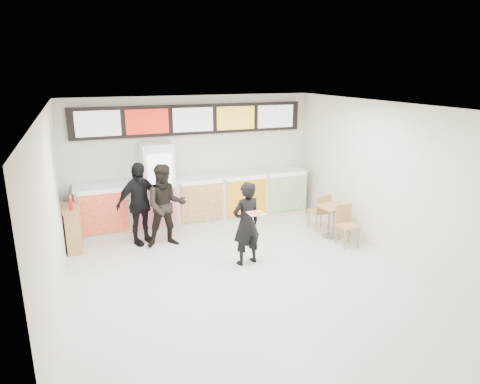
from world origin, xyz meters
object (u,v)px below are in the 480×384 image
service_counter (198,200)px  customer_left (166,206)px  customer_main (246,223)px  condiment_ledge (73,228)px  drinks_fridge (158,186)px  cafe_table (333,215)px  customer_mid (139,204)px

service_counter → customer_left: customer_left is taller
customer_main → condiment_ledge: size_ratio=1.49×
drinks_fridge → service_counter: bearing=-1.0°
drinks_fridge → customer_main: (1.17, -2.55, -0.20)m
service_counter → condiment_ledge: (-2.82, -0.63, -0.11)m
drinks_fridge → customer_main: bearing=-65.3°
drinks_fridge → condiment_ledge: (-1.89, -0.65, -0.54)m
service_counter → drinks_fridge: (-0.93, 0.02, 0.43)m
customer_main → cafe_table: 2.35m
drinks_fridge → customer_mid: (-0.56, -0.82, -0.12)m
condiment_ledge → customer_left: bearing=-15.4°
service_counter → condiment_ledge: bearing=-167.4°
drinks_fridge → customer_mid: bearing=-124.0°
service_counter → cafe_table: bearing=-38.1°
customer_left → condiment_ledge: customer_left is taller
condiment_ledge → service_counter: bearing=12.6°
customer_main → condiment_ledge: bearing=-44.2°
customer_main → customer_left: bearing=-60.9°
service_counter → customer_main: bearing=-84.7°
service_counter → customer_left: (-1.00, -1.14, 0.30)m
customer_main → customer_left: 1.86m
service_counter → customer_main: (0.24, -2.53, 0.23)m
cafe_table → condiment_ledge: 5.48m
drinks_fridge → customer_left: drinks_fridge is taller
drinks_fridge → customer_left: (-0.06, -1.15, -0.13)m
customer_mid → condiment_ledge: 1.40m
cafe_table → condiment_ledge: size_ratio=1.37×
customer_main → customer_left: (-1.23, 1.40, 0.07)m
service_counter → cafe_table: size_ratio=3.74×
cafe_table → customer_main: bearing=-168.5°
customer_left → drinks_fridge: bearing=90.8°
service_counter → cafe_table: (2.50, -1.96, -0.07)m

